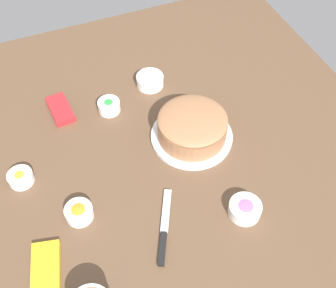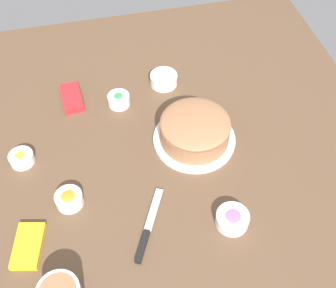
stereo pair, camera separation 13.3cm
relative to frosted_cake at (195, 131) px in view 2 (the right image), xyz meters
The scene contains 10 objects.
ground_plane 0.15m from the frosted_cake, 76.89° to the right, with size 1.54×1.54×0.00m, color brown.
frosted_cake is the anchor object (origin of this frame).
spreading_knife 0.36m from the frosted_cake, 36.64° to the right, with size 0.22×0.12×0.01m.
sprinkle_bowl_pink 0.31m from the frosted_cake, ahead, with size 0.09×0.09×0.04m.
sprinkle_bowl_green 0.31m from the frosted_cake, 135.93° to the right, with size 0.08×0.08×0.04m.
sprinkle_bowl_orange 0.44m from the frosted_cake, 70.86° to the right, with size 0.08×0.08×0.04m.
sprinkle_bowl_rainbow 0.29m from the frosted_cake, behind, with size 0.10×0.10×0.04m.
sprinkle_bowl_yellow 0.55m from the frosted_cake, 94.17° to the right, with size 0.08×0.08×0.04m.
candy_box_lower 0.46m from the frosted_cake, 126.64° to the right, with size 0.13×0.07×0.02m, color red.
candy_box_upper 0.60m from the frosted_cake, 64.22° to the right, with size 0.13×0.07×0.02m, color yellow.
Camera 2 is at (0.80, -0.14, 1.08)m, focal length 45.40 mm.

